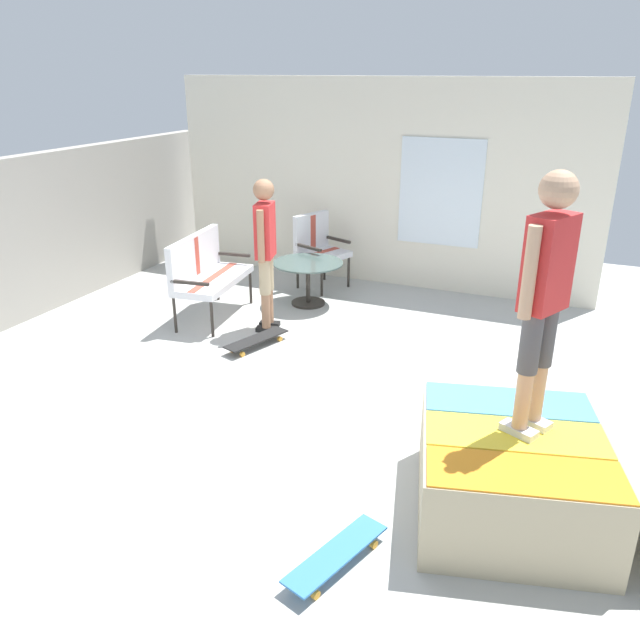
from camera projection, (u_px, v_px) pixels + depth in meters
ground_plane at (296, 408)px, 5.85m from camera, size 12.00×12.00×0.10m
house_facade at (379, 184)px, 8.73m from camera, size 0.23×6.00×2.79m
skate_ramp at (516, 474)px, 4.28m from camera, size 1.78×2.30×0.64m
patio_bench at (204, 269)px, 7.65m from camera, size 1.31×0.70×1.02m
patio_chair_near_house at (317, 244)px, 8.76m from camera, size 0.78×0.74×1.02m
patio_table at (308, 274)px, 8.14m from camera, size 0.90×0.90×0.57m
person_watching at (265, 244)px, 7.12m from camera, size 0.47×0.30×1.76m
person_skater at (545, 288)px, 3.85m from camera, size 0.44×0.34×1.71m
skateboard_by_bench at (257, 340)px, 6.98m from camera, size 0.82×0.45×0.10m
skateboard_spare at (336, 555)px, 3.90m from camera, size 0.82×0.44×0.10m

